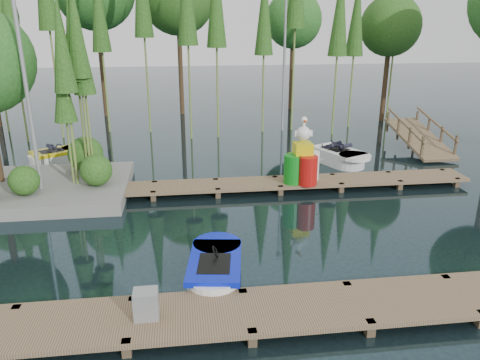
{
  "coord_description": "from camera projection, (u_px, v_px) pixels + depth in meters",
  "views": [
    {
      "loc": [
        -1.07,
        -11.84,
        5.44
      ],
      "look_at": [
        0.5,
        0.5,
        1.1
      ],
      "focal_mm": 35.0,
      "sensor_mm": 36.0,
      "label": 1
    }
  ],
  "objects": [
    {
      "name": "ground_plane",
      "position": [
        224.0,
        224.0,
        13.01
      ],
      "size": [
        90.0,
        90.0,
        0.0
      ],
      "primitive_type": "plane",
      "color": "#1D3036"
    },
    {
      "name": "near_dock",
      "position": [
        247.0,
        312.0,
        8.72
      ],
      "size": [
        18.0,
        1.5,
        0.5
      ],
      "color": "brown",
      "rests_on": "ground"
    },
    {
      "name": "far_dock",
      "position": [
        247.0,
        184.0,
        15.4
      ],
      "size": [
        15.0,
        1.2,
        0.5
      ],
      "color": "brown",
      "rests_on": "ground"
    },
    {
      "name": "island",
      "position": [
        8.0,
        95.0,
        14.3
      ],
      "size": [
        6.2,
        4.2,
        6.75
      ],
      "color": "slate",
      "rests_on": "ground"
    },
    {
      "name": "tree_screen",
      "position": [
        155.0,
        1.0,
        20.68
      ],
      "size": [
        34.42,
        18.53,
        10.31
      ],
      "color": "#3E2B1A",
      "rests_on": "ground"
    },
    {
      "name": "lamp_island",
      "position": [
        22.0,
        61.0,
        13.3
      ],
      "size": [
        0.3,
        0.3,
        7.25
      ],
      "color": "gray",
      "rests_on": "ground"
    },
    {
      "name": "lamp_rear",
      "position": [
        285.0,
        43.0,
        22.39
      ],
      "size": [
        0.3,
        0.3,
        7.25
      ],
      "color": "gray",
      "rests_on": "ground"
    },
    {
      "name": "ramp",
      "position": [
        419.0,
        137.0,
        19.98
      ],
      "size": [
        1.5,
        3.94,
        1.49
      ],
      "color": "brown",
      "rests_on": "ground"
    },
    {
      "name": "boat_blue",
      "position": [
        215.0,
        269.0,
        10.19
      ],
      "size": [
        1.44,
        2.59,
        0.83
      ],
      "rotation": [
        0.0,
        0.0,
        -0.14
      ],
      "color": "white",
      "rests_on": "ground"
    },
    {
      "name": "boat_yellow_far",
      "position": [
        58.0,
        156.0,
        18.47
      ],
      "size": [
        2.6,
        2.12,
        1.19
      ],
      "rotation": [
        0.0,
        0.0,
        0.18
      ],
      "color": "white",
      "rests_on": "ground"
    },
    {
      "name": "boat_white_far",
      "position": [
        339.0,
        157.0,
        18.29
      ],
      "size": [
        2.22,
        2.92,
        1.26
      ],
      "rotation": [
        0.0,
        0.0,
        -0.43
      ],
      "color": "white",
      "rests_on": "ground"
    },
    {
      "name": "utility_cabinet",
      "position": [
        146.0,
        304.0,
        8.39
      ],
      "size": [
        0.44,
        0.37,
        0.54
      ],
      "primitive_type": "cube",
      "color": "gray",
      "rests_on": "near_dock"
    },
    {
      "name": "yellow_barrel",
      "position": [
        294.0,
        168.0,
        15.41
      ],
      "size": [
        0.6,
        0.6,
        0.9
      ],
      "primitive_type": "cylinder",
      "color": "yellow",
      "rests_on": "far_dock"
    },
    {
      "name": "drum_cluster",
      "position": [
        304.0,
        163.0,
        15.23
      ],
      "size": [
        1.26,
        1.15,
        2.17
      ],
      "color": "#0E7E18",
      "rests_on": "far_dock"
    },
    {
      "name": "seagull_post",
      "position": [
        315.0,
        164.0,
        15.47
      ],
      "size": [
        0.5,
        0.27,
        0.79
      ],
      "color": "gray",
      "rests_on": "far_dock"
    }
  ]
}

